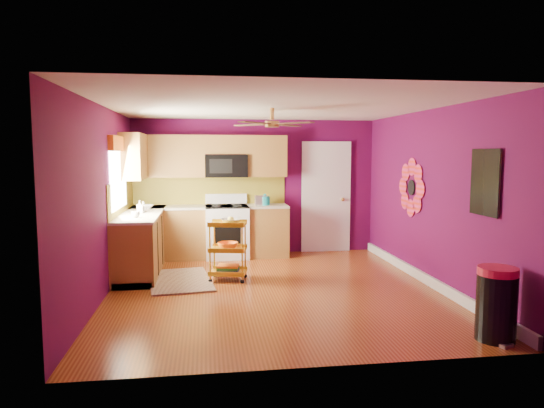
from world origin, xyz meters
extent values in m
plane|color=maroon|center=(0.00, 0.00, 0.00)|extent=(5.00, 5.00, 0.00)
cube|color=#53093F|center=(0.00, 2.50, 1.25)|extent=(4.50, 0.04, 2.50)
cube|color=#53093F|center=(0.00, -2.50, 1.25)|extent=(4.50, 0.04, 2.50)
cube|color=#53093F|center=(-2.25, 0.00, 1.25)|extent=(0.04, 5.00, 2.50)
cube|color=#53093F|center=(2.25, 0.00, 1.25)|extent=(0.04, 5.00, 2.50)
cube|color=silver|center=(0.00, 0.00, 2.50)|extent=(4.50, 5.00, 0.04)
cube|color=white|center=(2.22, 0.00, 0.07)|extent=(0.05, 4.90, 0.14)
cube|color=brown|center=(-1.95, 1.35, 0.45)|extent=(0.60, 2.30, 0.90)
cube|color=brown|center=(-0.85, 2.20, 0.45)|extent=(2.80, 0.60, 0.90)
cube|color=beige|center=(-1.95, 1.35, 0.92)|extent=(0.63, 2.30, 0.04)
cube|color=beige|center=(-0.85, 2.20, 0.92)|extent=(2.80, 0.63, 0.04)
cube|color=black|center=(-1.95, 1.35, 0.05)|extent=(0.54, 2.30, 0.10)
cube|color=black|center=(-0.85, 2.20, 0.05)|extent=(2.80, 0.54, 0.10)
cube|color=white|center=(-0.55, 2.17, 0.46)|extent=(0.76, 0.66, 0.92)
cube|color=black|center=(-0.55, 2.17, 0.93)|extent=(0.76, 0.62, 0.03)
cube|color=white|center=(-0.55, 2.45, 1.04)|extent=(0.76, 0.06, 0.18)
cube|color=black|center=(-0.55, 1.84, 0.45)|extent=(0.45, 0.02, 0.55)
cube|color=brown|center=(-1.59, 2.33, 1.83)|extent=(1.32, 0.33, 0.75)
cube|color=brown|center=(0.19, 2.33, 1.83)|extent=(0.72, 0.33, 0.75)
cube|color=brown|center=(-0.55, 2.33, 2.03)|extent=(0.76, 0.33, 0.34)
cube|color=brown|center=(-2.08, 1.85, 1.83)|extent=(0.33, 1.30, 0.75)
cube|color=black|center=(-0.55, 2.30, 1.65)|extent=(0.76, 0.38, 0.40)
cube|color=olive|center=(-0.85, 2.49, 1.20)|extent=(2.80, 0.01, 0.51)
cube|color=olive|center=(-2.24, 1.35, 1.20)|extent=(0.01, 2.30, 0.51)
cube|color=white|center=(-2.23, 1.05, 1.55)|extent=(0.03, 1.20, 1.00)
cube|color=orange|center=(-2.20, 1.05, 2.02)|extent=(0.08, 1.35, 0.22)
cube|color=white|center=(1.35, 2.48, 1.02)|extent=(0.85, 0.04, 2.05)
cube|color=white|center=(1.35, 2.46, 1.02)|extent=(0.95, 0.02, 2.15)
sphere|color=#BF8C3F|center=(1.67, 2.42, 1.00)|extent=(0.07, 0.07, 0.07)
cylinder|color=black|center=(2.23, 0.60, 1.35)|extent=(0.01, 0.24, 0.24)
cube|color=#1AA995|center=(2.23, -1.40, 1.55)|extent=(0.03, 0.52, 0.72)
cube|color=black|center=(2.21, -1.40, 1.55)|extent=(0.01, 0.56, 0.76)
cylinder|color=#BF8C3F|center=(0.00, 0.20, 2.42)|extent=(0.06, 0.06, 0.16)
cylinder|color=#BF8C3F|center=(0.00, 0.20, 2.28)|extent=(0.20, 0.20, 0.08)
cube|color=#4C2D19|center=(0.27, 0.47, 2.28)|extent=(0.47, 0.47, 0.01)
cube|color=#4C2D19|center=(-0.27, 0.47, 2.28)|extent=(0.47, 0.47, 0.01)
cube|color=#4C2D19|center=(-0.27, -0.07, 2.28)|extent=(0.47, 0.47, 0.01)
cube|color=#4C2D19|center=(0.27, -0.07, 2.28)|extent=(0.47, 0.47, 0.01)
cube|color=#331A11|center=(-1.31, 0.60, 0.01)|extent=(1.04, 1.51, 0.02)
cylinder|color=gold|center=(-0.87, 0.45, 0.45)|extent=(0.02, 0.02, 0.82)
cylinder|color=gold|center=(-0.41, 0.35, 0.45)|extent=(0.02, 0.02, 0.82)
cylinder|color=gold|center=(-0.81, 0.77, 0.45)|extent=(0.02, 0.02, 0.82)
cylinder|color=gold|center=(-0.34, 0.67, 0.45)|extent=(0.02, 0.02, 0.82)
sphere|color=black|center=(-0.87, 0.45, 0.03)|extent=(0.06, 0.06, 0.06)
sphere|color=black|center=(-0.41, 0.35, 0.03)|extent=(0.06, 0.06, 0.06)
sphere|color=black|center=(-0.81, 0.77, 0.03)|extent=(0.06, 0.06, 0.06)
sphere|color=black|center=(-0.34, 0.67, 0.03)|extent=(0.06, 0.06, 0.06)
cube|color=gold|center=(-0.61, 0.56, 0.84)|extent=(0.60, 0.49, 0.03)
cube|color=gold|center=(-0.61, 0.56, 0.46)|extent=(0.60, 0.49, 0.03)
cube|color=gold|center=(-0.61, 0.56, 0.12)|extent=(0.60, 0.49, 0.03)
imported|color=beige|center=(-0.56, 0.55, 0.89)|extent=(0.35, 0.35, 0.07)
sphere|color=yellow|center=(-0.56, 0.55, 0.91)|extent=(0.10, 0.10, 0.10)
imported|color=orange|center=(-0.61, 0.56, 0.52)|extent=(0.36, 0.36, 0.09)
cube|color=navy|center=(-0.61, 0.56, 0.15)|extent=(0.35, 0.29, 0.04)
cube|color=#267233|center=(-0.61, 0.56, 0.19)|extent=(0.35, 0.29, 0.03)
cube|color=orange|center=(-0.61, 0.56, 0.22)|extent=(0.35, 0.29, 0.03)
cylinder|color=black|center=(1.95, -2.13, 0.33)|extent=(0.50, 0.50, 0.67)
cylinder|color=#B21934|center=(1.95, -2.13, 0.71)|extent=(0.39, 0.39, 0.08)
cube|color=beige|center=(1.95, -2.33, 0.02)|extent=(0.15, 0.11, 0.03)
cylinder|color=teal|center=(0.14, 2.17, 1.02)|extent=(0.18, 0.18, 0.16)
sphere|color=teal|center=(0.14, 2.17, 1.12)|extent=(0.06, 0.06, 0.06)
cube|color=beige|center=(0.07, 2.17, 1.03)|extent=(0.22, 0.15, 0.18)
imported|color=#EA3F72|center=(-1.96, 1.30, 1.04)|extent=(0.09, 0.09, 0.20)
imported|color=white|center=(-1.92, 1.43, 1.02)|extent=(0.13, 0.13, 0.17)
imported|color=white|center=(-1.94, 1.89, 0.97)|extent=(0.26, 0.26, 0.06)
imported|color=white|center=(-1.94, 0.73, 0.99)|extent=(0.12, 0.12, 0.09)
camera|label=1|loc=(-0.92, -6.51, 1.88)|focal=32.00mm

